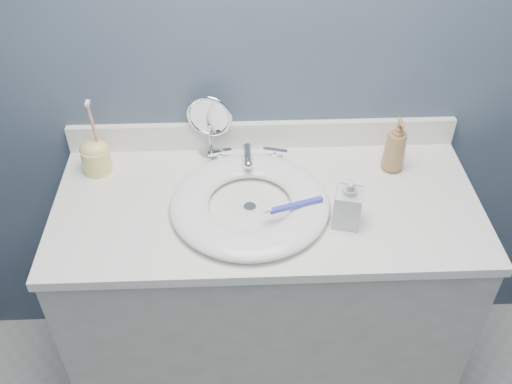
{
  "coord_description": "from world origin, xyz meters",
  "views": [
    {
      "loc": [
        -0.08,
        -0.24,
        1.97
      ],
      "look_at": [
        -0.03,
        0.94,
        0.94
      ],
      "focal_mm": 40.0,
      "sensor_mm": 36.0,
      "label": 1
    }
  ],
  "objects_px": {
    "soap_bottle_amber": "(396,145)",
    "toothbrush_holder": "(96,155)",
    "soap_bottle_clear": "(349,200)",
    "makeup_mirror": "(210,123)"
  },
  "relations": [
    {
      "from": "makeup_mirror",
      "to": "soap_bottle_amber",
      "type": "bearing_deg",
      "value": 1.67
    },
    {
      "from": "makeup_mirror",
      "to": "soap_bottle_clear",
      "type": "xyz_separation_m",
      "value": [
        0.37,
        -0.33,
        -0.03
      ]
    },
    {
      "from": "soap_bottle_amber",
      "to": "toothbrush_holder",
      "type": "distance_m",
      "value": 0.9
    },
    {
      "from": "makeup_mirror",
      "to": "toothbrush_holder",
      "type": "height_order",
      "value": "toothbrush_holder"
    },
    {
      "from": "soap_bottle_clear",
      "to": "toothbrush_holder",
      "type": "height_order",
      "value": "toothbrush_holder"
    },
    {
      "from": "soap_bottle_clear",
      "to": "toothbrush_holder",
      "type": "relative_size",
      "value": 0.65
    },
    {
      "from": "soap_bottle_amber",
      "to": "soap_bottle_clear",
      "type": "xyz_separation_m",
      "value": [
        -0.18,
        -0.23,
        -0.01
      ]
    },
    {
      "from": "toothbrush_holder",
      "to": "soap_bottle_clear",
      "type": "bearing_deg",
      "value": -19.71
    },
    {
      "from": "soap_bottle_amber",
      "to": "toothbrush_holder",
      "type": "xyz_separation_m",
      "value": [
        -0.89,
        0.03,
        -0.03
      ]
    },
    {
      "from": "makeup_mirror",
      "to": "soap_bottle_amber",
      "type": "xyz_separation_m",
      "value": [
        0.55,
        -0.1,
        -0.03
      ]
    }
  ]
}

